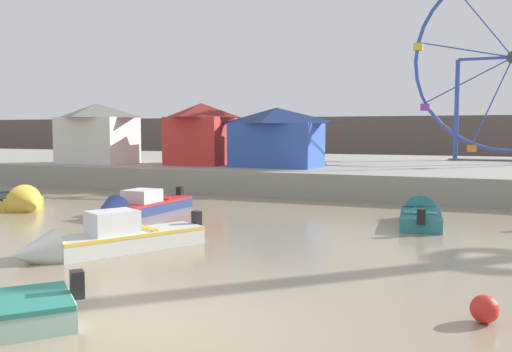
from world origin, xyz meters
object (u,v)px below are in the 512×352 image
motorboat_teal_painted (420,215)px  carnival_booth_white_ticket (97,132)px  motorboat_mustard_yellow (14,202)px  mooring_buoy_orange (485,309)px  carnival_booth_blue_tent (276,136)px  carnival_booth_red_striped (201,133)px  motorboat_navy_blue (135,207)px  motorboat_pale_grey (103,240)px

motorboat_teal_painted → carnival_booth_white_ticket: bearing=63.0°
motorboat_mustard_yellow → mooring_buoy_orange: (16.56, -6.89, -0.05)m
carnival_booth_blue_tent → carnival_booth_red_striped: bearing=175.6°
motorboat_teal_painted → carnival_booth_blue_tent: bearing=39.0°
carnival_booth_red_striped → carnival_booth_white_ticket: size_ratio=0.89×
motorboat_navy_blue → motorboat_mustard_yellow: size_ratio=1.13×
motorboat_mustard_yellow → mooring_buoy_orange: motorboat_mustard_yellow is taller
motorboat_mustard_yellow → carnival_booth_white_ticket: carnival_booth_white_ticket is taller
carnival_booth_red_striped → mooring_buoy_orange: 23.13m
motorboat_pale_grey → carnival_booth_white_ticket: bearing=-113.0°
motorboat_pale_grey → mooring_buoy_orange: size_ratio=10.62×
motorboat_navy_blue → motorboat_pale_grey: size_ratio=1.08×
motorboat_pale_grey → carnival_booth_white_ticket: size_ratio=1.04×
mooring_buoy_orange → motorboat_teal_painted: bearing=101.1°
motorboat_navy_blue → motorboat_mustard_yellow: bearing=-82.7°
motorboat_teal_painted → motorboat_navy_blue: bearing=96.9°
motorboat_pale_grey → motorboat_mustard_yellow: (-8.02, 5.08, -0.05)m
motorboat_mustard_yellow → mooring_buoy_orange: 17.93m
motorboat_navy_blue → mooring_buoy_orange: motorboat_navy_blue is taller
carnival_booth_white_ticket → carnival_booth_blue_tent: size_ratio=0.90×
mooring_buoy_orange → motorboat_mustard_yellow: bearing=157.4°
motorboat_navy_blue → carnival_booth_red_striped: (-2.94, 10.72, 2.60)m
carnival_booth_red_striped → motorboat_mustard_yellow: bearing=-104.6°
motorboat_navy_blue → mooring_buoy_orange: (11.34, -7.29, -0.05)m
motorboat_navy_blue → motorboat_teal_painted: bearing=105.5°
motorboat_teal_painted → carnival_booth_white_ticket: carnival_booth_white_ticket is taller
motorboat_teal_painted → carnival_booth_red_striped: bearing=49.6°
motorboat_pale_grey → carnival_booth_blue_tent: bearing=-147.0°
motorboat_teal_painted → mooring_buoy_orange: size_ratio=9.02×
motorboat_navy_blue → mooring_buoy_orange: size_ratio=11.52×
motorboat_navy_blue → carnival_booth_red_striped: 11.41m
motorboat_teal_painted → carnival_booth_blue_tent: (-7.82, 7.90, 2.46)m
motorboat_navy_blue → motorboat_mustard_yellow: 5.23m
mooring_buoy_orange → carnival_booth_blue_tent: bearing=119.2°
motorboat_teal_painted → mooring_buoy_orange: bearing=-174.7°
motorboat_navy_blue → carnival_booth_blue_tent: carnival_booth_blue_tent is taller
motorboat_navy_blue → motorboat_pale_grey: (2.80, -5.47, 0.05)m
motorboat_pale_grey → motorboat_teal_painted: 10.13m
carnival_booth_blue_tent → motorboat_pale_grey: bearing=-81.7°
carnival_booth_red_striped → mooring_buoy_orange: bearing=-54.6°
carnival_booth_red_striped → carnival_booth_blue_tent: 4.67m
motorboat_mustard_yellow → carnival_booth_red_striped: size_ratio=1.13×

